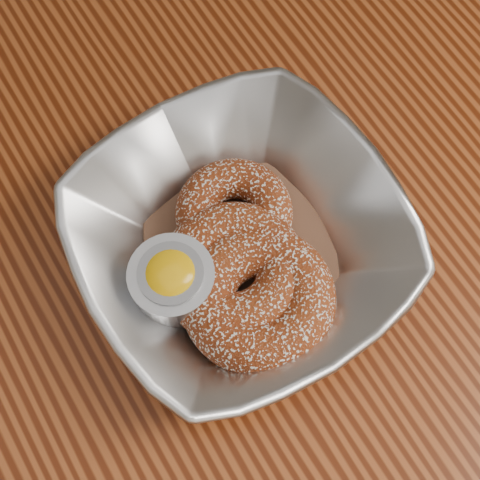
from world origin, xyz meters
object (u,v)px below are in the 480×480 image
table (255,349)px  donut_back (234,213)px  ramekin (173,281)px  serving_bowl (240,241)px  donut_front (258,299)px  donut_extra (234,272)px

table → donut_back: donut_back is taller
table → ramekin: bearing=129.9°
serving_bowl → ramekin: bearing=-177.2°
donut_front → ramekin: size_ratio=1.81×
table → ramekin: ramekin is taller
serving_bowl → ramekin: size_ratio=3.86×
donut_back → ramekin: ramekin is taller
donut_extra → table: bearing=-90.4°
donut_extra → serving_bowl: bearing=48.7°
serving_bowl → donut_back: serving_bowl is taller
serving_bowl → donut_extra: 0.02m
serving_bowl → donut_back: bearing=69.1°
donut_back → donut_extra: 0.05m
serving_bowl → donut_back: 0.02m
ramekin → serving_bowl: bearing=2.8°
donut_back → donut_front: 0.07m
donut_back → donut_extra: (-0.02, -0.04, 0.00)m
table → serving_bowl: size_ratio=5.13×
table → donut_extra: bearing=89.6°
donut_back → donut_front: size_ratio=0.80×
donut_back → ramekin: 0.07m
ramekin → table: bearing=-50.1°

